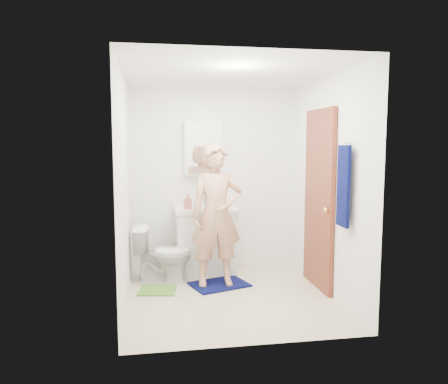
{
  "coord_description": "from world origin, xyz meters",
  "views": [
    {
      "loc": [
        -0.81,
        -4.57,
        1.67
      ],
      "look_at": [
        -0.02,
        0.25,
        1.12
      ],
      "focal_mm": 35.0,
      "sensor_mm": 36.0,
      "label": 1
    }
  ],
  "objects_px": {
    "man": "(216,215)",
    "soap_dispenser": "(188,201)",
    "medicine_cabinet": "(203,148)",
    "towel": "(343,186)",
    "toilet": "(163,254)",
    "vanity_cabinet": "(206,242)",
    "toothbrush_cup": "(219,202)"
  },
  "relations": [
    {
      "from": "man",
      "to": "soap_dispenser",
      "type": "bearing_deg",
      "value": 120.15
    },
    {
      "from": "soap_dispenser",
      "to": "man",
      "type": "distance_m",
      "value": 0.57
    },
    {
      "from": "medicine_cabinet",
      "to": "towel",
      "type": "relative_size",
      "value": 0.87
    },
    {
      "from": "man",
      "to": "toilet",
      "type": "bearing_deg",
      "value": 155.14
    },
    {
      "from": "toilet",
      "to": "soap_dispenser",
      "type": "xyz_separation_m",
      "value": [
        0.32,
        0.21,
        0.6
      ]
    },
    {
      "from": "vanity_cabinet",
      "to": "soap_dispenser",
      "type": "height_order",
      "value": "soap_dispenser"
    },
    {
      "from": "towel",
      "to": "toilet",
      "type": "distance_m",
      "value": 2.29
    },
    {
      "from": "towel",
      "to": "vanity_cabinet",
      "type": "bearing_deg",
      "value": 128.47
    },
    {
      "from": "vanity_cabinet",
      "to": "man",
      "type": "xyz_separation_m",
      "value": [
        0.06,
        -0.57,
        0.44
      ]
    },
    {
      "from": "vanity_cabinet",
      "to": "towel",
      "type": "xyz_separation_m",
      "value": [
        1.18,
        -1.48,
        0.85
      ]
    },
    {
      "from": "soap_dispenser",
      "to": "medicine_cabinet",
      "type": "bearing_deg",
      "value": 52.88
    },
    {
      "from": "towel",
      "to": "toilet",
      "type": "xyz_separation_m",
      "value": [
        -1.74,
        1.19,
        -0.91
      ]
    },
    {
      "from": "medicine_cabinet",
      "to": "towel",
      "type": "xyz_separation_m",
      "value": [
        1.18,
        -1.71,
        -0.35
      ]
    },
    {
      "from": "vanity_cabinet",
      "to": "man",
      "type": "relative_size",
      "value": 0.49
    },
    {
      "from": "vanity_cabinet",
      "to": "toilet",
      "type": "height_order",
      "value": "vanity_cabinet"
    },
    {
      "from": "vanity_cabinet",
      "to": "man",
      "type": "distance_m",
      "value": 0.72
    },
    {
      "from": "soap_dispenser",
      "to": "toothbrush_cup",
      "type": "bearing_deg",
      "value": 25.0
    },
    {
      "from": "soap_dispenser",
      "to": "toilet",
      "type": "bearing_deg",
      "value": -146.78
    },
    {
      "from": "toilet",
      "to": "towel",
      "type": "bearing_deg",
      "value": -118.28
    },
    {
      "from": "vanity_cabinet",
      "to": "toilet",
      "type": "xyz_separation_m",
      "value": [
        -0.56,
        -0.3,
        -0.06
      ]
    },
    {
      "from": "vanity_cabinet",
      "to": "toothbrush_cup",
      "type": "relative_size",
      "value": 6.97
    },
    {
      "from": "vanity_cabinet",
      "to": "medicine_cabinet",
      "type": "xyz_separation_m",
      "value": [
        0.0,
        0.22,
        1.2
      ]
    },
    {
      "from": "man",
      "to": "toothbrush_cup",
      "type": "bearing_deg",
      "value": 78.1
    },
    {
      "from": "towel",
      "to": "soap_dispenser",
      "type": "relative_size",
      "value": 4.2
    },
    {
      "from": "towel",
      "to": "toothbrush_cup",
      "type": "xyz_separation_m",
      "value": [
        -0.99,
        1.6,
        -0.35
      ]
    },
    {
      "from": "toilet",
      "to": "toothbrush_cup",
      "type": "bearing_deg",
      "value": -55.17
    },
    {
      "from": "vanity_cabinet",
      "to": "towel",
      "type": "relative_size",
      "value": 1.0
    },
    {
      "from": "toilet",
      "to": "toothbrush_cup",
      "type": "xyz_separation_m",
      "value": [
        0.75,
        0.41,
        0.55
      ]
    },
    {
      "from": "vanity_cabinet",
      "to": "soap_dispenser",
      "type": "bearing_deg",
      "value": -160.08
    },
    {
      "from": "towel",
      "to": "toothbrush_cup",
      "type": "bearing_deg",
      "value": 121.79
    },
    {
      "from": "soap_dispenser",
      "to": "toothbrush_cup",
      "type": "xyz_separation_m",
      "value": [
        0.42,
        0.2,
        -0.05
      ]
    },
    {
      "from": "medicine_cabinet",
      "to": "man",
      "type": "height_order",
      "value": "medicine_cabinet"
    }
  ]
}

